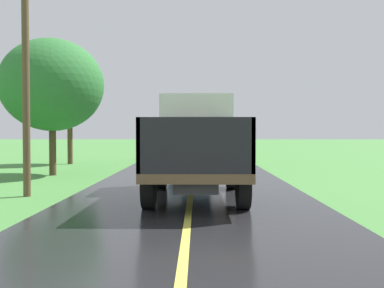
{
  "coord_description": "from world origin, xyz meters",
  "views": [
    {
      "loc": [
        0.19,
        0.05,
        1.8
      ],
      "look_at": [
        0.01,
        13.93,
        1.4
      ],
      "focal_mm": 40.32,
      "sensor_mm": 36.0,
      "label": 1
    }
  ],
  "objects": [
    {
      "name": "utility_pole_roadside",
      "position": [
        -4.55,
        11.9,
        3.97
      ],
      "size": [
        2.25,
        0.2,
        7.28
      ],
      "color": "brown",
      "rests_on": "ground"
    },
    {
      "name": "banana_truck_near",
      "position": [
        0.17,
        11.97,
        1.47
      ],
      "size": [
        2.38,
        5.82,
        2.8
      ],
      "color": "#2D2D30",
      "rests_on": "road_surface"
    },
    {
      "name": "roadside_tree_mid_right",
      "position": [
        -6.89,
        23.84,
        3.78
      ],
      "size": [
        3.18,
        3.18,
        5.23
      ],
      "color": "#4C3823",
      "rests_on": "ground"
    },
    {
      "name": "banana_truck_far",
      "position": [
        -0.25,
        27.03,
        1.48
      ],
      "size": [
        2.38,
        5.81,
        2.8
      ],
      "color": "#2D2D30",
      "rests_on": "road_surface"
    },
    {
      "name": "roadside_tree_near_left",
      "position": [
        -5.78,
        17.69,
        3.71
      ],
      "size": [
        4.2,
        4.2,
        5.6
      ],
      "color": "#4C3823",
      "rests_on": "ground"
    }
  ]
}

